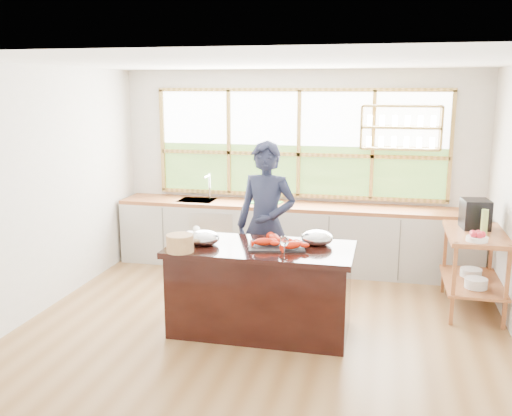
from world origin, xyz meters
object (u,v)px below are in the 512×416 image
(cook, at_px, (266,226))
(espresso_machine, at_px, (475,214))
(island, at_px, (261,289))
(wicker_basket, at_px, (180,243))

(cook, xyz_separation_m, espresso_machine, (2.28, 0.58, 0.12))
(island, bearing_deg, espresso_machine, 30.24)
(cook, height_order, espresso_machine, cook)
(cook, relative_size, espresso_machine, 5.70)
(island, xyz_separation_m, cook, (-0.09, 0.70, 0.49))
(island, bearing_deg, wicker_basket, -154.23)
(wicker_basket, bearing_deg, cook, 58.84)
(cook, bearing_deg, wicker_basket, -112.13)
(island, distance_m, espresso_machine, 2.61)
(cook, distance_m, wicker_basket, 1.22)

